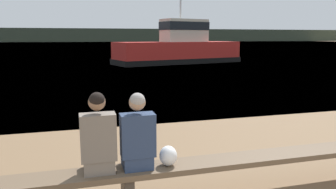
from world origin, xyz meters
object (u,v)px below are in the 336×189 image
Objects in this scene: person_right at (137,136)px; tugboat_red at (180,49)px; bench_main at (127,176)px; person_left at (98,139)px; shopping_bag at (168,156)px.

tugboat_red reaches higher than person_right.
person_right reaches higher than bench_main.
bench_main is 22.94m from tugboat_red.
person_left is at bearing 179.97° from bench_main.
bench_main is at bearing 146.19° from tugboat_red.
tugboat_red is at bearing 70.80° from bench_main.
person_right is at bearing 178.86° from shopping_bag.
person_left reaches higher than bench_main.
person_left is 3.88× the size of shopping_bag.
person_right is 0.09× the size of tugboat_red.
person_left reaches higher than shopping_bag.
bench_main is 9.43× the size of person_right.
person_right is at bearing 146.50° from tugboat_red.
person_left is 0.46m from person_right.
person_left reaches higher than person_right.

